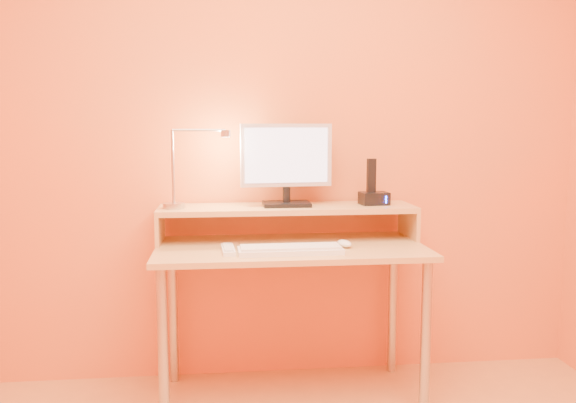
{
  "coord_description": "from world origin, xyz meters",
  "views": [
    {
      "loc": [
        -0.3,
        -1.44,
        1.26
      ],
      "look_at": [
        -0.02,
        1.13,
        0.93
      ],
      "focal_mm": 37.25,
      "sensor_mm": 36.0,
      "label": 1
    }
  ],
  "objects": [
    {
      "name": "lamp_head",
      "position": [
        -0.28,
        1.3,
        1.22
      ],
      "size": [
        0.04,
        0.04,
        0.03
      ],
      "primitive_type": "cylinder",
      "color": "#AEAEAF",
      "rests_on": "lamp_arm"
    },
    {
      "name": "shelf_riser_right",
      "position": [
        0.59,
        1.33,
        0.79
      ],
      "size": [
        0.02,
        0.3,
        0.14
      ],
      "primitive_type": "cube",
      "color": "tan",
      "rests_on": "desk_lower"
    },
    {
      "name": "phone_dock",
      "position": [
        0.42,
        1.33,
        0.91
      ],
      "size": [
        0.14,
        0.11,
        0.06
      ],
      "primitive_type": "cube",
      "rotation": [
        0.0,
        0.0,
        0.1
      ],
      "color": "black",
      "rests_on": "desk_shelf"
    },
    {
      "name": "shelf_riser_left",
      "position": [
        -0.59,
        1.33,
        0.79
      ],
      "size": [
        0.02,
        0.3,
        0.14
      ],
      "primitive_type": "cube",
      "color": "tan",
      "rests_on": "desk_lower"
    },
    {
      "name": "monitor_panel",
      "position": [
        -0.0,
        1.34,
        1.12
      ],
      "size": [
        0.43,
        0.08,
        0.29
      ],
      "primitive_type": "cube",
      "rotation": [
        0.0,
        0.0,
        0.09
      ],
      "color": "silver",
      "rests_on": "monitor_neck"
    },
    {
      "name": "keyboard",
      "position": [
        -0.02,
        1.02,
        0.73
      ],
      "size": [
        0.44,
        0.15,
        0.02
      ],
      "primitive_type": "cube",
      "rotation": [
        0.0,
        0.0,
        0.02
      ],
      "color": "white",
      "rests_on": "desk_lower"
    },
    {
      "name": "phone_led",
      "position": [
        0.46,
        1.28,
        0.91
      ],
      "size": [
        0.01,
        0.0,
        0.04
      ],
      "primitive_type": "cube",
      "color": "blue",
      "rests_on": "phone_dock"
    },
    {
      "name": "desk_shelf",
      "position": [
        0.0,
        1.33,
        0.87
      ],
      "size": [
        1.2,
        0.3,
        0.02
      ],
      "primitive_type": "cube",
      "color": "tan",
      "rests_on": "desk_lower"
    },
    {
      "name": "lamp_bulb",
      "position": [
        -0.28,
        1.3,
        1.2
      ],
      "size": [
        0.03,
        0.03,
        0.0
      ],
      "primitive_type": "cylinder",
      "color": "#FFEAC6",
      "rests_on": "lamp_head"
    },
    {
      "name": "phone_handset",
      "position": [
        0.4,
        1.33,
        1.02
      ],
      "size": [
        0.04,
        0.03,
        0.16
      ],
      "primitive_type": "cube",
      "rotation": [
        0.0,
        0.0,
        0.1
      ],
      "color": "black",
      "rests_on": "phone_dock"
    },
    {
      "name": "lamp_post",
      "position": [
        -0.52,
        1.3,
        1.07
      ],
      "size": [
        0.01,
        0.01,
        0.33
      ],
      "primitive_type": "cylinder",
      "color": "#AEAEAF",
      "rests_on": "lamp_base"
    },
    {
      "name": "monitor_back",
      "position": [
        -0.0,
        1.36,
        1.12
      ],
      "size": [
        0.39,
        0.05,
        0.25
      ],
      "primitive_type": "cube",
      "rotation": [
        0.0,
        0.0,
        0.09
      ],
      "color": "black",
      "rests_on": "monitor_panel"
    },
    {
      "name": "desk_leg_fr",
      "position": [
        0.55,
        0.93,
        0.35
      ],
      "size": [
        0.04,
        0.04,
        0.69
      ],
      "primitive_type": "cylinder",
      "color": "#AEAEAF",
      "rests_on": "floor"
    },
    {
      "name": "wall_back",
      "position": [
        0.0,
        1.5,
        1.25
      ],
      "size": [
        3.0,
        0.04,
        2.5
      ],
      "primitive_type": "cube",
      "color": "orange",
      "rests_on": "floor"
    },
    {
      "name": "desk_lower",
      "position": [
        0.0,
        1.18,
        0.71
      ],
      "size": [
        1.2,
        0.6,
        0.02
      ],
      "primitive_type": "cube",
      "color": "tan",
      "rests_on": "floor"
    },
    {
      "name": "mouse",
      "position": [
        0.23,
        1.12,
        0.74
      ],
      "size": [
        0.08,
        0.11,
        0.03
      ],
      "primitive_type": "ellipsoid",
      "rotation": [
        0.0,
        0.0,
        0.31
      ],
      "color": "white",
      "rests_on": "desk_lower"
    },
    {
      "name": "remote_control",
      "position": [
        -0.28,
        1.08,
        0.73
      ],
      "size": [
        0.06,
        0.2,
        0.02
      ],
      "primitive_type": "cube",
      "rotation": [
        0.0,
        0.0,
        0.05
      ],
      "color": "white",
      "rests_on": "desk_lower"
    },
    {
      "name": "desk_leg_bl",
      "position": [
        -0.55,
        1.43,
        0.35
      ],
      "size": [
        0.04,
        0.04,
        0.69
      ],
      "primitive_type": "cylinder",
      "color": "#AEAEAF",
      "rests_on": "floor"
    },
    {
      "name": "desk_leg_br",
      "position": [
        0.55,
        1.43,
        0.35
      ],
      "size": [
        0.04,
        0.04,
        0.69
      ],
      "primitive_type": "cylinder",
      "color": "#AEAEAF",
      "rests_on": "floor"
    },
    {
      "name": "monitor_neck",
      "position": [
        -0.0,
        1.33,
        0.93
      ],
      "size": [
        0.04,
        0.04,
        0.07
      ],
      "primitive_type": "cylinder",
      "color": "black",
      "rests_on": "monitor_foot"
    },
    {
      "name": "lamp_base",
      "position": [
        -0.52,
        1.3,
        0.89
      ],
      "size": [
        0.1,
        0.1,
        0.02
      ],
      "primitive_type": "cylinder",
      "color": "#AEAEAF",
      "rests_on": "desk_shelf"
    },
    {
      "name": "monitor_foot",
      "position": [
        -0.0,
        1.33,
        0.89
      ],
      "size": [
        0.22,
        0.16,
        0.02
      ],
      "primitive_type": "cube",
      "color": "black",
      "rests_on": "desk_shelf"
    },
    {
      "name": "monitor_screen",
      "position": [
        -0.0,
        1.32,
        1.12
      ],
      "size": [
        0.39,
        0.04,
        0.25
      ],
      "primitive_type": "cube",
      "rotation": [
        0.0,
        0.0,
        0.09
      ],
      "color": "#CAD6FF",
      "rests_on": "monitor_panel"
    },
    {
      "name": "lamp_arm",
      "position": [
        -0.4,
        1.3,
        1.24
      ],
      "size": [
        0.24,
        0.01,
        0.01
      ],
      "primitive_type": "cylinder",
      "rotation": [
        0.0,
        1.57,
        0.0
      ],
      "color": "#AEAEAF",
      "rests_on": "lamp_post"
    },
    {
      "name": "desk_leg_fl",
      "position": [
        -0.55,
        0.93,
        0.35
      ],
      "size": [
        0.04,
        0.04,
        0.69
      ],
      "primitive_type": "cylinder",
      "color": "#AEAEAF",
      "rests_on": "floor"
    }
  ]
}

